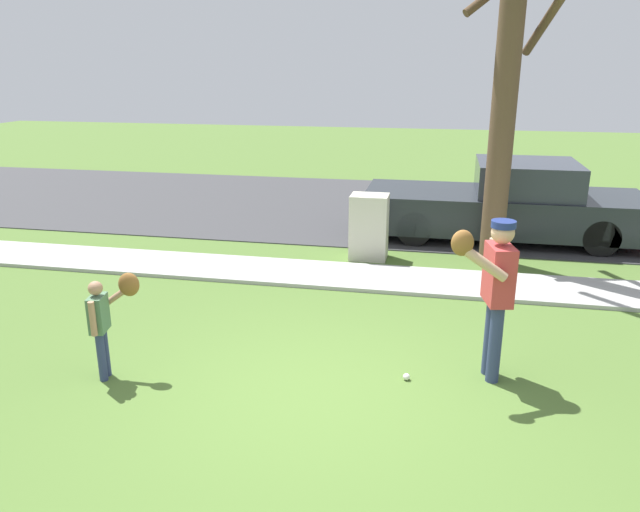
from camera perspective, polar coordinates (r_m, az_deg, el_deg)
ground_plane at (r=9.47m, az=4.02°, el=-2.36°), size 48.00×48.00×0.00m
sidewalk_strip at (r=9.55m, az=4.10°, el=-1.99°), size 36.00×1.20×0.06m
road_surface at (r=14.34m, az=6.74°, el=4.51°), size 36.00×6.80×0.02m
person_adult at (r=6.46m, az=16.10°, el=-2.45°), size 0.68×0.74×1.74m
person_child at (r=6.76m, az=-19.46°, el=-5.15°), size 0.48×0.50×1.14m
baseball at (r=6.66m, az=8.13°, el=-11.18°), size 0.07×0.07×0.07m
utility_cabinet at (r=10.43m, az=4.63°, el=2.74°), size 0.63×0.50×1.12m
street_tree_near at (r=10.29m, az=17.21°, el=16.41°), size 1.85×1.89×5.96m
parked_pickup_dark at (r=12.14m, az=17.18°, el=4.66°), size 5.20×1.95×1.48m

